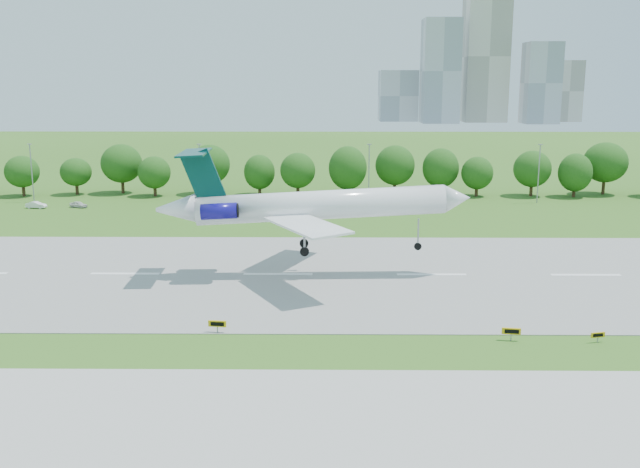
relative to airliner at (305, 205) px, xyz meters
The scene contains 12 objects.
ground 26.83m from the airliner, 98.12° to the right, with size 600.00×600.00×0.00m, color #2E5717.
runway 9.92m from the airliner, behind, with size 400.00×45.00×0.08m, color gray.
taxiway 44.04m from the airliner, 94.74° to the right, with size 400.00×23.00×0.08m, color #ADADA8.
tree_line 67.26m from the airliner, 93.03° to the left, with size 288.40×8.40×10.40m.
light_poles 57.49m from the airliner, 96.05° to the left, with size 175.90×0.25×12.19m.
skyline 378.84m from the airliner, 75.20° to the left, with size 127.00×52.00×80.00m.
airliner is the anchor object (origin of this frame).
taxi_sign_left 24.87m from the airliner, 110.28° to the right, with size 1.83×0.42×1.28m.
taxi_sign_centre 32.66m from the airliner, 49.00° to the right, with size 1.81×0.46×1.27m.
taxi_sign_right 38.72m from the airliner, 39.96° to the right, with size 1.43×0.48×1.01m.
service_vehicle_a 74.66m from the airliner, 137.99° to the left, with size 1.40×4.01×1.32m, color silver.
service_vehicle_b 69.46m from the airliner, 132.93° to the left, with size 1.49×3.69×1.26m, color silver.
Camera 1 is at (6.40, -64.57, 24.56)m, focal length 40.00 mm.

